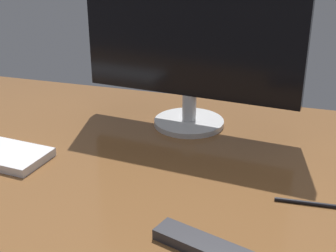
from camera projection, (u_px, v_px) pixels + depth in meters
desk at (138, 155)px, 110.42cm from camera, size 140.00×84.00×2.00cm
monitor at (191, 26)px, 114.44cm from camera, size 57.31×18.73×48.52cm
tv_remote at (208, 248)px, 75.37cm from camera, size 19.75×10.13×1.93cm
pen at (310, 203)px, 88.63cm from camera, size 13.33×1.55×0.76cm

